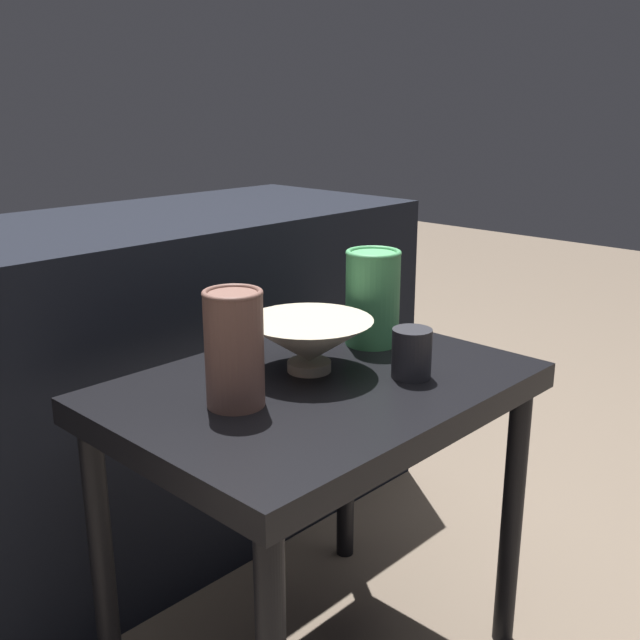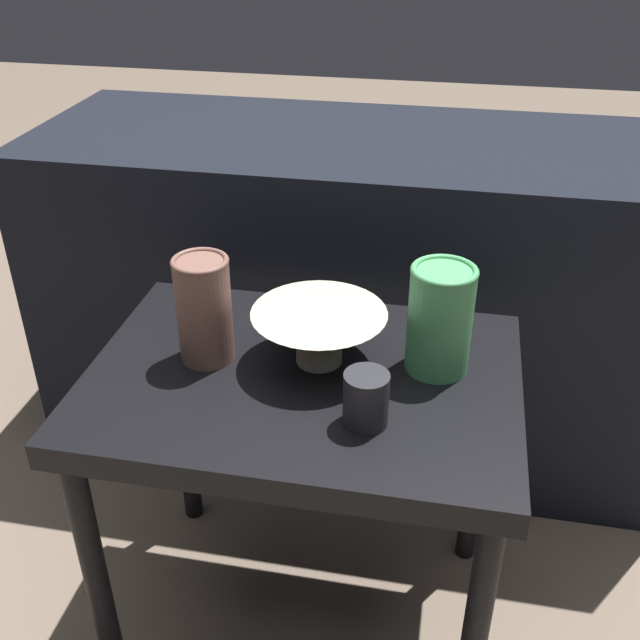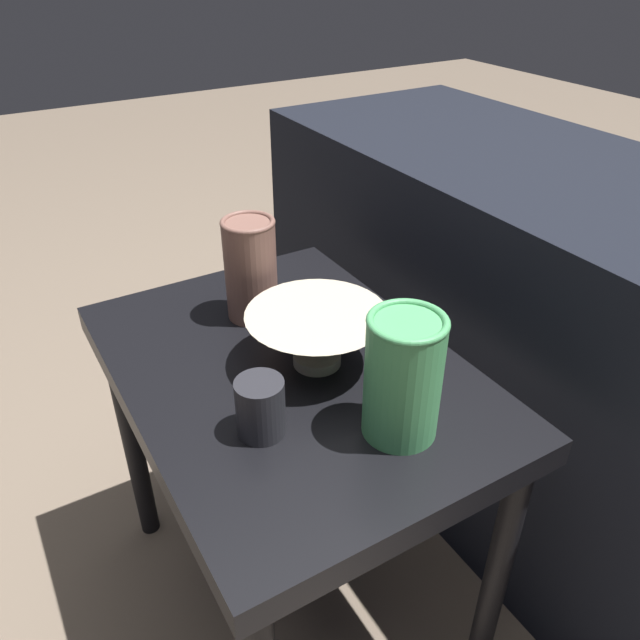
# 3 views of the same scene
# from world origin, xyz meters

# --- Properties ---
(table) EXTENTS (0.63, 0.45, 0.52)m
(table) POSITION_xyz_m (0.00, 0.00, 0.46)
(table) COLOR black
(table) RESTS_ON ground_plane
(couch_backdrop) EXTENTS (1.33, 0.50, 0.70)m
(couch_backdrop) POSITION_xyz_m (0.00, 0.56, 0.35)
(couch_backdrop) COLOR black
(couch_backdrop) RESTS_ON ground_plane
(bowl) EXTENTS (0.20, 0.20, 0.08)m
(bowl) POSITION_xyz_m (0.02, 0.04, 0.57)
(bowl) COLOR #B2A88E
(bowl) RESTS_ON table
(vase_textured_left) EXTENTS (0.08, 0.08, 0.16)m
(vase_textured_left) POSITION_xyz_m (-0.15, 0.02, 0.61)
(vase_textured_left) COLOR brown
(vase_textured_left) RESTS_ON table
(vase_colorful_right) EXTENTS (0.09, 0.09, 0.16)m
(vase_colorful_right) POSITION_xyz_m (0.19, 0.05, 0.61)
(vase_colorful_right) COLOR #47995B
(vase_colorful_right) RESTS_ON table
(cup) EXTENTS (0.06, 0.06, 0.08)m
(cup) POSITION_xyz_m (0.10, -0.09, 0.56)
(cup) COLOR #232328
(cup) RESTS_ON table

